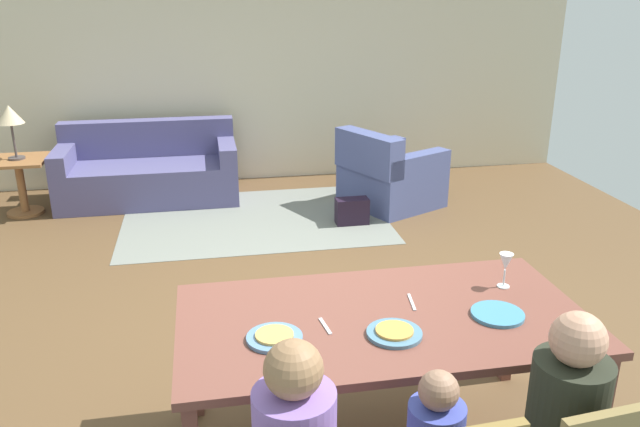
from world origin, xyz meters
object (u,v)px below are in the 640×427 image
Objects in this scene: dining_table at (383,328)px; plate_near_woman at (498,314)px; armchair at (388,176)px; side_table at (20,178)px; plate_near_man at (275,338)px; couch at (149,172)px; table_lamp at (10,117)px; plate_near_child at (394,333)px; handbag at (352,211)px; wine_glass at (506,263)px.

plate_near_woman reaches higher than dining_table.
armchair reaches higher than side_table.
plate_near_man is 0.22× the size of armchair.
dining_table is 4.55m from couch.
table_lamp is at bearing 123.09° from dining_table.
plate_near_woman is 0.46× the size of table_lamp.
side_table is (-2.11, 4.17, -0.39)m from plate_near_man.
plate_near_child is at bearing -58.04° from side_table.
side_table is (-1.24, -0.26, 0.08)m from couch.
side_table is at bearing 90.00° from table_lamp.
couch is 2.31m from handbag.
plate_near_man is 0.46× the size of table_lamp.
handbag is (3.24, -0.90, -0.25)m from side_table.
wine_glass is at bearing -49.26° from table_lamp.
handbag is at bearing 88.78° from plate_near_woman.
wine_glass is at bearing -96.73° from armchair.
side_table is at bearing 123.09° from dining_table.
plate_near_woman is 0.13× the size of couch.
couch is 2.59m from armchair.
table_lamp is (-3.74, 0.42, 0.69)m from armchair.
table_lamp reaches higher than wine_glass.
side_table is 0.63m from table_lamp.
armchair is at bearing 43.51° from handbag.
dining_table is at bearing -100.78° from handbag.
side_table is 3.37m from handbag.
armchair reaches higher than handbag.
plate_near_man is 1.06m from plate_near_woman.
plate_near_woman is (1.06, 0.02, 0.00)m from plate_near_man.
plate_near_woman is at bearing 8.57° from plate_near_child.
plate_near_man is 0.78× the size of handbag.
handbag is (0.60, 3.15, -0.57)m from dining_table.
side_table is at bearing 164.47° from handbag.
armchair is at bearing 83.27° from wine_glass.
wine_glass is at bearing 59.64° from plate_near_woman.
plate_near_child is 0.22× the size of armchair.
plate_near_man is at bearing -167.26° from dining_table.
plate_near_child is at bearing -171.43° from plate_near_woman.
plate_near_woman is at bearing -52.63° from table_lamp.
couch is at bearing 107.27° from plate_near_child.
dining_table is at bearing 12.74° from plate_near_man.
dining_table is 7.72× the size of plate_near_child.
table_lamp is (-2.64, 4.05, 0.31)m from dining_table.
couch is at bearing 116.86° from wine_glass.
wine_glass reaches higher than side_table.
wine_glass is (0.69, 0.18, 0.20)m from dining_table.
armchair is (0.41, 3.45, -0.57)m from wine_glass.
plate_near_child is 3.44m from handbag.
plate_near_child is 0.46× the size of table_lamp.
wine_glass is at bearing 13.76° from plate_near_man.
dining_table is 3.57× the size of table_lamp.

